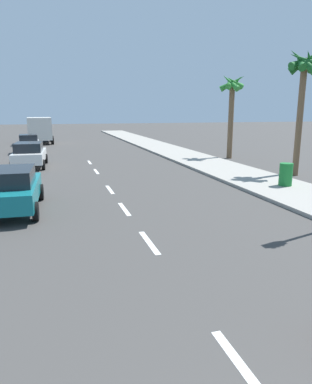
# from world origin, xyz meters

# --- Properties ---
(ground_plane) EXTENTS (160.00, 160.00, 0.00)m
(ground_plane) POSITION_xyz_m (0.00, 20.00, 0.00)
(ground_plane) COLOR #423F3D
(sidewalk_strip) EXTENTS (3.60, 80.00, 0.14)m
(sidewalk_strip) POSITION_xyz_m (7.54, 22.00, 0.07)
(sidewalk_strip) COLOR #9E998E
(sidewalk_strip) RESTS_ON ground
(lane_stripe_1) EXTENTS (0.16, 1.80, 0.01)m
(lane_stripe_1) POSITION_xyz_m (0.00, 3.86, 0.00)
(lane_stripe_1) COLOR white
(lane_stripe_1) RESTS_ON ground
(lane_stripe_2) EXTENTS (0.16, 1.80, 0.01)m
(lane_stripe_2) POSITION_xyz_m (0.00, 8.95, 0.00)
(lane_stripe_2) COLOR white
(lane_stripe_2) RESTS_ON ground
(lane_stripe_3) EXTENTS (0.16, 1.80, 0.01)m
(lane_stripe_3) POSITION_xyz_m (0.00, 12.47, 0.00)
(lane_stripe_3) COLOR white
(lane_stripe_3) RESTS_ON ground
(lane_stripe_4) EXTENTS (0.16, 1.80, 0.01)m
(lane_stripe_4) POSITION_xyz_m (0.00, 15.88, 0.00)
(lane_stripe_4) COLOR white
(lane_stripe_4) RESTS_ON ground
(lane_stripe_5) EXTENTS (0.16, 1.80, 0.01)m
(lane_stripe_5) POSITION_xyz_m (0.00, 21.05, 0.00)
(lane_stripe_5) COLOR white
(lane_stripe_5) RESTS_ON ground
(lane_stripe_6) EXTENTS (0.16, 1.80, 0.01)m
(lane_stripe_6) POSITION_xyz_m (0.00, 24.99, 0.00)
(lane_stripe_6) COLOR white
(lane_stripe_6) RESTS_ON ground
(parked_car_teal) EXTENTS (2.10, 4.36, 1.57)m
(parked_car_teal) POSITION_xyz_m (-3.91, 13.30, 0.84)
(parked_car_teal) COLOR #14727A
(parked_car_teal) RESTS_ON ground
(parked_car_white) EXTENTS (2.13, 4.36, 1.57)m
(parked_car_white) POSITION_xyz_m (-3.85, 23.94, 0.84)
(parked_car_white) COLOR white
(parked_car_white) RESTS_ON ground
(parked_car_silver) EXTENTS (1.93, 3.91, 1.57)m
(parked_car_silver) POSITION_xyz_m (-4.32, 32.09, 0.83)
(parked_car_silver) COLOR #B7BABF
(parked_car_silver) RESTS_ON ground
(delivery_truck) EXTENTS (2.85, 6.32, 2.80)m
(delivery_truck) POSITION_xyz_m (-3.68, 41.54, 1.50)
(delivery_truck) COLOR #23478C
(delivery_truck) RESTS_ON ground
(palm_tree_mid) EXTENTS (1.89, 1.73, 6.86)m
(palm_tree_mid) POSITION_xyz_m (10.47, 16.65, 5.30)
(palm_tree_mid) COLOR brown
(palm_tree_mid) RESTS_ON ground
(palm_tree_far) EXTENTS (1.84, 1.83, 6.26)m
(palm_tree_far) POSITION_xyz_m (10.38, 24.26, 4.56)
(palm_tree_far) COLOR brown
(palm_tree_far) RESTS_ON ground
(trash_bin_near) EXTENTS (0.60, 0.60, 1.04)m
(trash_bin_near) POSITION_xyz_m (7.84, 13.88, 0.66)
(trash_bin_near) COLOR #19722D
(trash_bin_near) RESTS_ON sidewalk_strip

